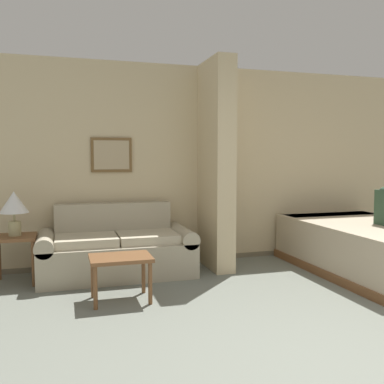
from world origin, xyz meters
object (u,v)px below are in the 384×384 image
at_px(coffee_table, 121,263).
at_px(table_lamp, 14,205).
at_px(bed, 371,247).
at_px(couch, 117,250).

bearing_deg(coffee_table, table_lamp, 138.16).
height_order(coffee_table, bed, bed).
bearing_deg(bed, table_lamp, 170.28).
bearing_deg(table_lamp, bed, -9.72).
distance_m(coffee_table, table_lamp, 1.48).
xyz_separation_m(table_lamp, bed, (4.13, -0.71, -0.57)).
xyz_separation_m(coffee_table, bed, (3.09, 0.23, -0.07)).
relative_size(couch, table_lamp, 3.67).
bearing_deg(bed, coffee_table, -175.82).
distance_m(couch, bed, 3.10).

